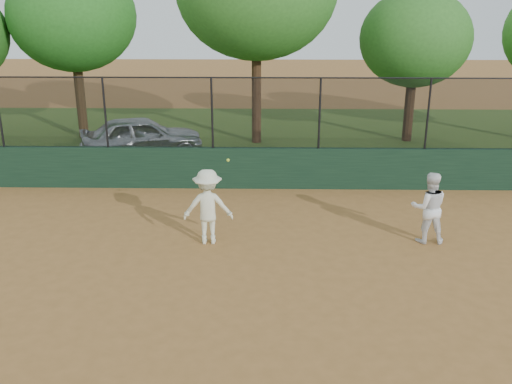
{
  "coord_description": "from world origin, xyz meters",
  "views": [
    {
      "loc": [
        1.03,
        -9.7,
        5.36
      ],
      "look_at": [
        0.8,
        2.2,
        1.2
      ],
      "focal_mm": 40.0,
      "sensor_mm": 36.0,
      "label": 1
    }
  ],
  "objects_px": {
    "tree_3": "(415,39)",
    "player_second": "(429,208)",
    "parked_car": "(142,136)",
    "player_main": "(208,207)",
    "tree_1": "(72,16)"
  },
  "relations": [
    {
      "from": "tree_3",
      "to": "player_second",
      "type": "bearing_deg",
      "value": -100.39
    },
    {
      "from": "player_main",
      "to": "tree_1",
      "type": "xyz_separation_m",
      "value": [
        -5.88,
        9.9,
        3.69
      ]
    },
    {
      "from": "parked_car",
      "to": "tree_1",
      "type": "distance_m",
      "value": 5.52
    },
    {
      "from": "parked_car",
      "to": "player_second",
      "type": "distance_m",
      "value": 10.62
    },
    {
      "from": "parked_car",
      "to": "player_main",
      "type": "distance_m",
      "value": 7.8
    },
    {
      "from": "tree_1",
      "to": "tree_3",
      "type": "height_order",
      "value": "tree_1"
    },
    {
      "from": "player_main",
      "to": "tree_3",
      "type": "relative_size",
      "value": 0.37
    },
    {
      "from": "parked_car",
      "to": "tree_1",
      "type": "relative_size",
      "value": 0.63
    },
    {
      "from": "player_main",
      "to": "tree_3",
      "type": "xyz_separation_m",
      "value": [
        6.68,
        9.61,
        2.92
      ]
    },
    {
      "from": "parked_car",
      "to": "tree_3",
      "type": "bearing_deg",
      "value": -95.09
    },
    {
      "from": "parked_car",
      "to": "player_second",
      "type": "bearing_deg",
      "value": -150.66
    },
    {
      "from": "parked_car",
      "to": "tree_3",
      "type": "xyz_separation_m",
      "value": [
        9.68,
        2.41,
        3.08
      ]
    },
    {
      "from": "player_main",
      "to": "player_second",
      "type": "bearing_deg",
      "value": 1.68
    },
    {
      "from": "parked_car",
      "to": "player_main",
      "type": "relative_size",
      "value": 2.0
    },
    {
      "from": "player_second",
      "to": "tree_1",
      "type": "xyz_separation_m",
      "value": [
        -10.82,
        9.76,
        3.73
      ]
    }
  ]
}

